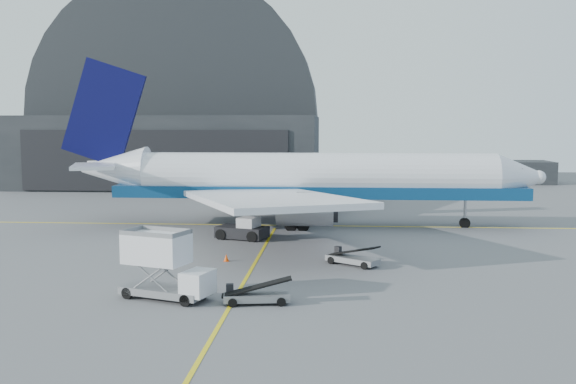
# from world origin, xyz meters

# --- Properties ---
(ground) EXTENTS (200.00, 200.00, 0.00)m
(ground) POSITION_xyz_m (0.00, 0.00, 0.00)
(ground) COLOR #565659
(ground) RESTS_ON ground
(taxi_lines) EXTENTS (80.00, 42.12, 0.02)m
(taxi_lines) POSITION_xyz_m (0.00, 12.67, 0.01)
(taxi_lines) COLOR yellow
(taxi_lines) RESTS_ON ground
(hangar) EXTENTS (50.00, 28.30, 28.00)m
(hangar) POSITION_xyz_m (-22.00, 64.95, 9.54)
(hangar) COLOR black
(hangar) RESTS_ON ground
(distant_bldg_a) EXTENTS (14.00, 8.00, 4.00)m
(distant_bldg_a) POSITION_xyz_m (38.00, 72.00, 0.00)
(distant_bldg_a) COLOR black
(distant_bldg_a) RESTS_ON ground
(airliner) EXTENTS (50.39, 48.86, 17.68)m
(airliner) POSITION_xyz_m (2.31, 19.96, 4.95)
(airliner) COLOR white
(airliner) RESTS_ON ground
(catering_truck) EXTENTS (6.12, 3.88, 3.95)m
(catering_truck) POSITION_xyz_m (-4.27, -8.98, 2.00)
(catering_truck) COLOR slate
(catering_truck) RESTS_ON ground
(pushback_tug) EXTENTS (5.10, 3.84, 2.11)m
(pushback_tug) POSITION_xyz_m (-2.37, 11.83, 0.79)
(pushback_tug) COLOR black
(pushback_tug) RESTS_ON ground
(belt_loader_a) EXTENTS (4.23, 1.91, 1.58)m
(belt_loader_a) POSITION_xyz_m (1.44, -9.71, 0.49)
(belt_loader_a) COLOR slate
(belt_loader_a) RESTS_ON ground
(belt_loader_b) EXTENTS (4.16, 3.49, 1.67)m
(belt_loader_b) POSITION_xyz_m (7.40, 1.27, 0.51)
(belt_loader_b) COLOR slate
(belt_loader_b) RESTS_ON ground
(traffic_cone) EXTENTS (0.40, 0.40, 0.58)m
(traffic_cone) POSITION_xyz_m (-2.29, 1.90, 0.27)
(traffic_cone) COLOR #E94707
(traffic_cone) RESTS_ON ground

